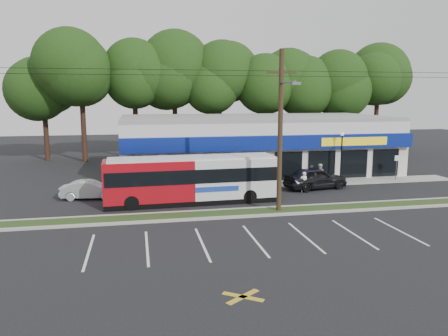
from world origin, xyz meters
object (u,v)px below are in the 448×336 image
(car_silver, at_px, (90,190))
(pedestrian_a, at_px, (304,182))
(utility_pole, at_px, (278,126))
(pedestrian_b, at_px, (320,174))
(sign_post, at_px, (397,163))
(car_dark, at_px, (315,178))
(metrobus, at_px, (192,178))
(lamp_post, at_px, (342,151))

(car_silver, height_order, pedestrian_a, pedestrian_a)
(utility_pole, height_order, pedestrian_b, utility_pole)
(sign_post, relative_size, car_dark, 0.44)
(metrobus, relative_size, car_dark, 2.36)
(pedestrian_a, distance_m, pedestrian_b, 3.44)
(utility_pole, relative_size, pedestrian_b, 28.83)
(utility_pole, distance_m, metrobus, 7.07)
(pedestrian_b, bearing_deg, metrobus, 13.32)
(lamp_post, height_order, car_dark, lamp_post)
(utility_pole, height_order, pedestrian_a, utility_pole)
(car_silver, bearing_deg, sign_post, -80.91)
(sign_post, distance_m, pedestrian_a, 9.74)
(car_dark, bearing_deg, lamp_post, -69.54)
(metrobus, xyz_separation_m, pedestrian_b, (11.00, 4.00, -0.81))
(sign_post, height_order, metrobus, metrobus)
(car_silver, bearing_deg, metrobus, -104.16)
(lamp_post, xyz_separation_m, pedestrian_b, (-2.00, -0.30, -1.80))
(car_dark, bearing_deg, pedestrian_b, -44.11)
(sign_post, bearing_deg, pedestrian_a, -164.63)
(metrobus, height_order, car_silver, metrobus)
(lamp_post, bearing_deg, metrobus, -161.70)
(lamp_post, xyz_separation_m, car_silver, (-20.00, -1.80, -2.01))
(car_silver, relative_size, pedestrian_b, 2.31)
(lamp_post, bearing_deg, car_silver, -174.86)
(lamp_post, relative_size, sign_post, 1.91)
(metrobus, distance_m, pedestrian_a, 8.81)
(utility_pole, bearing_deg, sign_post, 30.15)
(sign_post, xyz_separation_m, pedestrian_b, (-7.00, -0.07, -0.69))
(utility_pole, distance_m, sign_post, 15.71)
(utility_pole, xyz_separation_m, car_dark, (5.18, 6.11, -4.56))
(car_dark, distance_m, car_silver, 17.01)
(lamp_post, relative_size, pedestrian_a, 2.68)
(pedestrian_a, bearing_deg, pedestrian_b, -128.94)
(lamp_post, distance_m, car_dark, 3.92)
(utility_pole, bearing_deg, metrobus, 143.51)
(lamp_post, relative_size, pedestrian_b, 2.45)
(sign_post, relative_size, metrobus, 0.19)
(metrobus, distance_m, car_dark, 10.36)
(sign_post, xyz_separation_m, car_silver, (-25.00, -1.57, -0.90))
(lamp_post, relative_size, car_silver, 1.06)
(lamp_post, distance_m, metrobus, 13.73)
(metrobus, relative_size, car_silver, 2.97)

